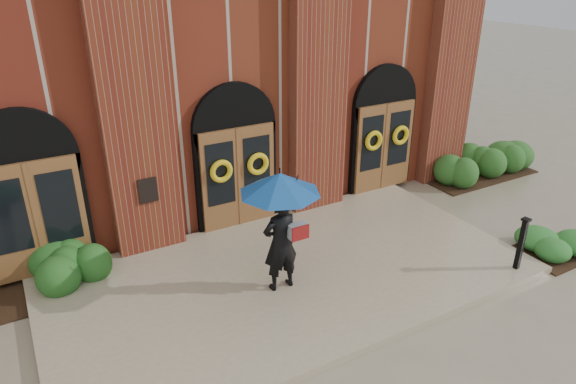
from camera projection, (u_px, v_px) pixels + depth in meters
ground at (295, 281)px, 10.86m from camera, size 90.00×90.00×0.00m
landing at (291, 275)px, 10.95m from camera, size 10.00×5.30×0.15m
church_building at (156, 53)px, 16.37m from camera, size 16.20×12.53×7.00m
man_with_umbrella at (280, 210)px, 9.71m from camera, size 1.58×1.58×2.49m
metal_post at (521, 243)px, 10.80m from camera, size 0.18×0.18×1.20m
hedge_wall_left at (10, 283)px, 10.09m from camera, size 3.17×1.27×0.81m
hedge_wall_right at (480, 162)px, 16.03m from camera, size 3.41×1.36×0.87m
hedge_front_right at (552, 245)px, 11.77m from camera, size 1.33×1.14×0.47m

